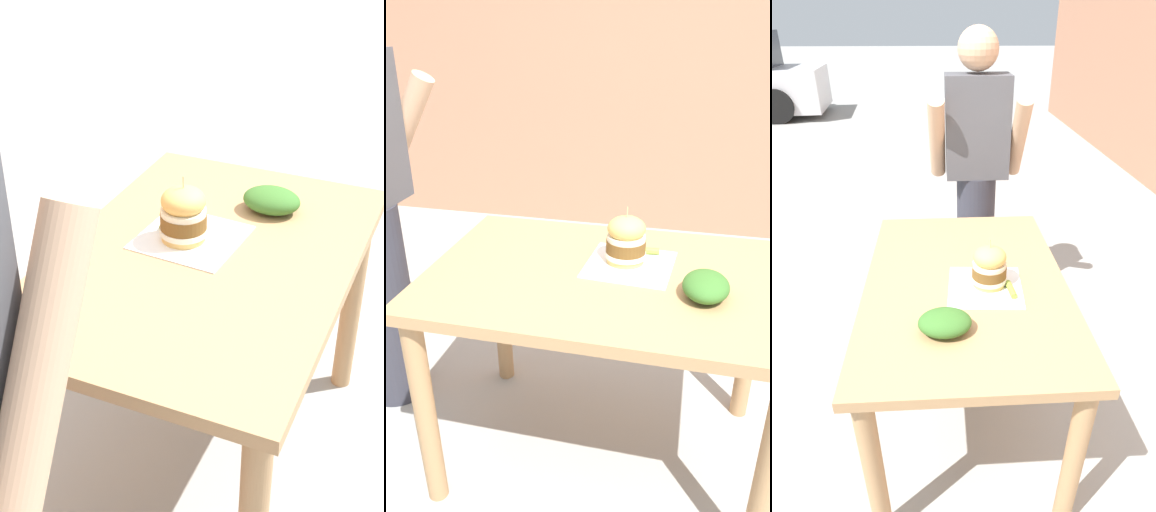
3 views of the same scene
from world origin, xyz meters
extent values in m
plane|color=#9E9E99|center=(0.00, 0.00, 0.00)|extent=(80.00, 80.00, 0.00)
cube|color=tan|center=(0.00, 0.00, 0.77)|extent=(0.81, 1.19, 0.04)
cylinder|color=tan|center=(-0.34, -0.54, 0.38)|extent=(0.07, 0.07, 0.75)
cylinder|color=tan|center=(0.34, -0.54, 0.38)|extent=(0.07, 0.07, 0.75)
cylinder|color=tan|center=(0.34, 0.54, 0.38)|extent=(0.07, 0.07, 0.75)
cube|color=white|center=(0.07, -0.06, 0.79)|extent=(0.31, 0.31, 0.00)
cylinder|color=#E5B25B|center=(0.09, -0.05, 0.81)|extent=(0.13, 0.13, 0.02)
cylinder|color=silver|center=(0.09, -0.05, 0.83)|extent=(0.14, 0.14, 0.02)
cylinder|color=brown|center=(0.09, -0.05, 0.86)|extent=(0.13, 0.13, 0.04)
cylinder|color=silver|center=(0.09, -0.05, 0.89)|extent=(0.13, 0.13, 0.02)
ellipsoid|color=#E5B25B|center=(0.09, -0.05, 0.92)|extent=(0.13, 0.13, 0.08)
cylinder|color=#D1B77F|center=(0.09, -0.05, 0.97)|extent=(0.00, 0.00, 0.05)
cylinder|color=#8EA83D|center=(0.17, -0.11, 0.81)|extent=(0.03, 0.10, 0.02)
ellipsoid|color=#386B28|center=(-0.09, -0.31, 0.83)|extent=(0.18, 0.14, 0.08)
cylinder|color=tan|center=(-0.10, 0.92, 1.13)|extent=(0.09, 0.34, 0.50)
camera|label=1|loc=(-0.64, 1.58, 1.85)|focal=50.00mm
camera|label=2|loc=(-1.45, -0.25, 1.56)|focal=35.00mm
camera|label=3|loc=(-0.09, -1.35, 1.69)|focal=28.00mm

